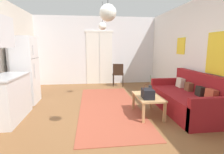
# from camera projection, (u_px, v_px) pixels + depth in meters

# --- Properties ---
(ground_plane) EXTENTS (5.23, 7.91, 0.10)m
(ground_plane) POSITION_uv_depth(u_px,v_px,m) (105.00, 123.00, 3.52)
(ground_plane) COLOR brown
(wall_back) EXTENTS (4.83, 0.13, 2.63)m
(wall_back) POSITION_uv_depth(u_px,v_px,m) (97.00, 51.00, 6.91)
(wall_back) COLOR silver
(wall_back) RESTS_ON ground_plane
(wall_right) EXTENTS (0.12, 7.51, 2.63)m
(wall_right) POSITION_uv_depth(u_px,v_px,m) (219.00, 55.00, 3.58)
(wall_right) COLOR white
(wall_right) RESTS_ON ground_plane
(area_rug) EXTENTS (1.43, 3.59, 0.01)m
(area_rug) POSITION_uv_depth(u_px,v_px,m) (109.00, 106.00, 4.37)
(area_rug) COLOR #9E4733
(area_rug) RESTS_ON ground_plane
(couch) EXTENTS (0.88, 1.93, 0.90)m
(couch) POSITION_uv_depth(u_px,v_px,m) (188.00, 100.00, 3.95)
(couch) COLOR maroon
(couch) RESTS_ON ground_plane
(coffee_table) EXTENTS (0.51, 0.87, 0.43)m
(coffee_table) POSITION_uv_depth(u_px,v_px,m) (148.00, 99.00, 3.77)
(coffee_table) COLOR tan
(coffee_table) RESTS_ON ground_plane
(bamboo_vase) EXTENTS (0.07, 0.07, 0.43)m
(bamboo_vase) POSITION_uv_depth(u_px,v_px,m) (150.00, 90.00, 3.86)
(bamboo_vase) COLOR #2D2D33
(bamboo_vase) RESTS_ON coffee_table
(handbag) EXTENTS (0.24, 0.31, 0.31)m
(handbag) POSITION_uv_depth(u_px,v_px,m) (148.00, 94.00, 3.56)
(handbag) COLOR black
(handbag) RESTS_ON coffee_table
(refrigerator) EXTENTS (0.58, 0.64, 1.74)m
(refrigerator) POSITION_uv_depth(u_px,v_px,m) (25.00, 70.00, 4.53)
(refrigerator) COLOR white
(refrigerator) RESTS_ON ground_plane
(kitchen_counter) EXTENTS (0.58, 1.18, 2.08)m
(kitchen_counter) POSITION_uv_depth(u_px,v_px,m) (4.00, 81.00, 3.44)
(kitchen_counter) COLOR silver
(kitchen_counter) RESTS_ON ground_plane
(accent_chair) EXTENTS (0.49, 0.47, 0.86)m
(accent_chair) POSITION_uv_depth(u_px,v_px,m) (118.00, 73.00, 6.51)
(accent_chair) COLOR black
(accent_chair) RESTS_ON ground_plane
(pendant_lamp_near) EXTENTS (0.24, 0.24, 0.80)m
(pendant_lamp_near) POSITION_uv_depth(u_px,v_px,m) (108.00, 13.00, 2.44)
(pendant_lamp_near) COLOR black
(pendant_lamp_far) EXTENTS (0.20, 0.20, 0.72)m
(pendant_lamp_far) POSITION_uv_depth(u_px,v_px,m) (103.00, 26.00, 4.60)
(pendant_lamp_far) COLOR black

